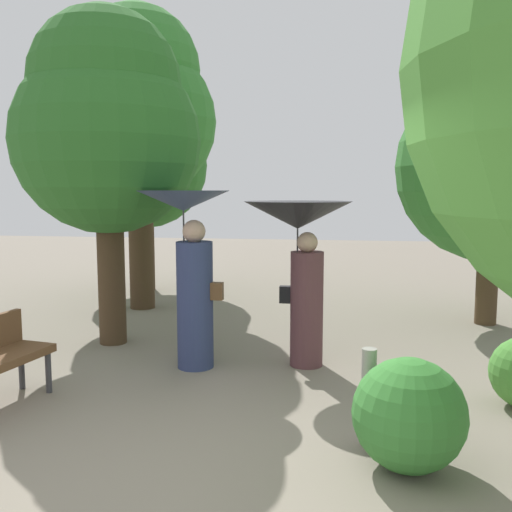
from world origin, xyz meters
name	(u,v)px	position (x,y,z in m)	size (l,w,h in m)	color
ground_plane	(179,501)	(0.00, 0.00, 0.00)	(40.00, 40.00, 0.00)	gray
person_left	(189,253)	(-0.70, 2.79, 1.35)	(1.06, 1.06, 2.06)	navy
person_right	(300,243)	(0.56, 3.06, 1.45)	(1.25, 1.25, 1.93)	#563338
tree_near_left	(107,124)	(-2.02, 3.62, 2.92)	(2.43, 2.43, 4.39)	#42301E
tree_mid_left	(138,106)	(-2.43, 5.85, 3.48)	(2.64, 2.64, 5.14)	#42301E
tree_mid_right	(493,153)	(3.25, 5.55, 2.62)	(2.87, 2.87, 4.21)	#4C3823
tree_far_back	(144,155)	(-2.99, 7.61, 2.78)	(2.55, 2.55, 4.27)	#42301E
bush_path_right	(409,415)	(1.55, 0.68, 0.42)	(0.84, 0.84, 0.84)	#387F33
path_marker_post	(368,397)	(1.27, 1.06, 0.40)	(0.12, 0.12, 0.80)	gray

